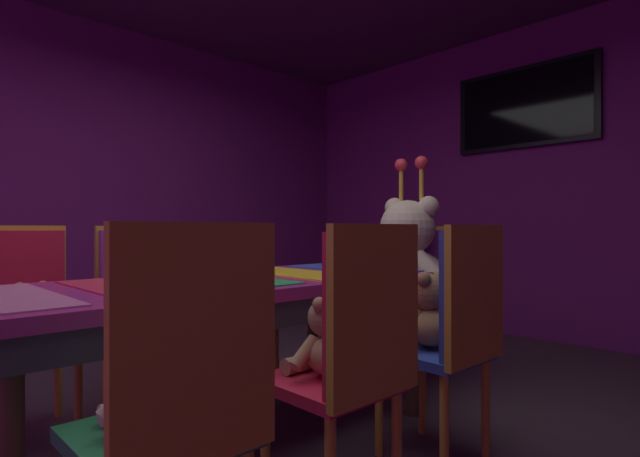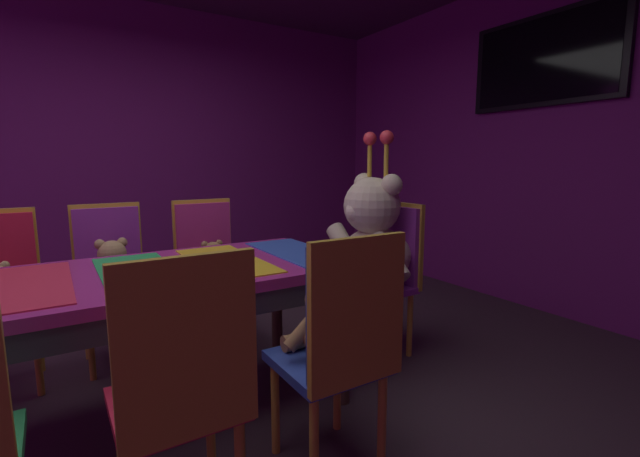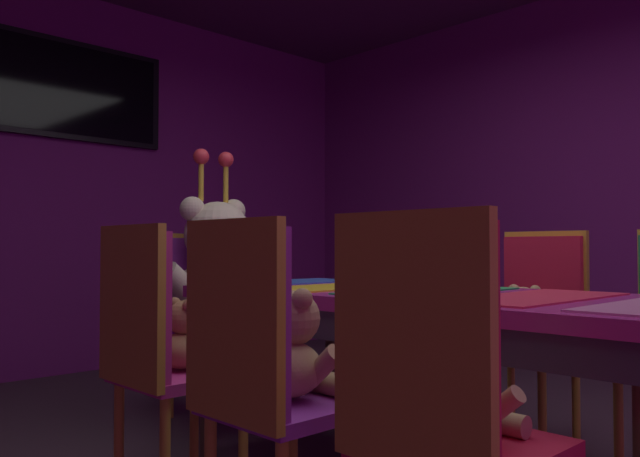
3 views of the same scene
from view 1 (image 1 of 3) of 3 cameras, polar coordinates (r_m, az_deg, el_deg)
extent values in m
plane|color=#3F2D38|center=(2.44, -11.25, -23.42)|extent=(7.90, 7.90, 0.00)
cube|color=#721E72|center=(4.81, 23.17, 5.13)|extent=(5.20, 0.12, 2.80)
cube|color=#721E72|center=(4.67, -28.62, 5.28)|extent=(0.12, 6.40, 2.80)
cube|color=#B22D8C|center=(2.25, -11.25, -6.50)|extent=(0.90, 2.00, 0.05)
cube|color=#33333F|center=(2.26, -11.25, -8.39)|extent=(0.88, 1.96, 0.10)
cylinder|color=#4C3826|center=(2.66, 10.68, -13.60)|extent=(0.07, 0.07, 0.69)
cylinder|color=#4C3826|center=(3.16, -0.89, -11.42)|extent=(0.07, 0.07, 0.69)
cube|color=pink|center=(1.94, -33.17, -6.73)|extent=(0.77, 0.32, 0.01)
cube|color=#E52D4C|center=(2.06, -21.37, -6.34)|extent=(0.77, 0.32, 0.01)
cube|color=green|center=(2.25, -11.25, -5.79)|extent=(0.77, 0.32, 0.01)
cube|color=yellow|center=(2.50, -2.96, -5.21)|extent=(0.77, 0.32, 0.01)
cube|color=blue|center=(2.80, 3.69, -4.66)|extent=(0.77, 0.32, 0.01)
cube|color=red|center=(2.72, -30.62, -11.26)|extent=(0.40, 0.40, 0.04)
cube|color=red|center=(2.85, -31.43, -5.24)|extent=(0.05, 0.38, 0.50)
cube|color=gold|center=(2.87, -31.52, -5.20)|extent=(0.03, 0.41, 0.55)
cylinder|color=gold|center=(2.66, -26.31, -16.60)|extent=(0.04, 0.04, 0.42)
cylinder|color=gold|center=(2.96, -28.21, -14.90)|extent=(0.04, 0.04, 0.42)
ellipsoid|color=tan|center=(2.70, -30.62, -9.36)|extent=(0.16, 0.16, 0.13)
sphere|color=tan|center=(2.67, -30.55, -6.92)|extent=(0.13, 0.13, 0.13)
sphere|color=tan|center=(2.63, -30.33, -7.25)|extent=(0.05, 0.05, 0.05)
sphere|color=tan|center=(2.69, -29.60, -5.83)|extent=(0.05, 0.05, 0.05)
sphere|color=tan|center=(2.67, -31.65, -5.87)|extent=(0.05, 0.05, 0.05)
cylinder|color=tan|center=(2.68, -28.75, -9.13)|extent=(0.05, 0.11, 0.11)
cylinder|color=tan|center=(2.65, -32.19, -9.25)|extent=(0.05, 0.11, 0.11)
cylinder|color=tan|center=(2.62, -29.16, -10.63)|extent=(0.06, 0.12, 0.06)
cylinder|color=tan|center=(2.60, -31.03, -10.71)|extent=(0.06, 0.12, 0.06)
cube|color=purple|center=(2.93, -19.59, -10.43)|extent=(0.40, 0.40, 0.04)
cube|color=purple|center=(3.06, -20.96, -4.88)|extent=(0.05, 0.38, 0.50)
cube|color=gold|center=(3.08, -21.12, -4.85)|extent=(0.03, 0.41, 0.55)
cylinder|color=gold|center=(2.91, -15.27, -15.16)|extent=(0.04, 0.04, 0.42)
cylinder|color=gold|center=(2.78, -21.34, -15.90)|extent=(0.04, 0.04, 0.42)
cylinder|color=gold|center=(3.18, -18.08, -13.82)|extent=(0.04, 0.04, 0.42)
cylinder|color=gold|center=(3.06, -23.67, -14.37)|extent=(0.04, 0.04, 0.42)
ellipsoid|color=tan|center=(2.91, -19.59, -8.30)|extent=(0.20, 0.20, 0.16)
sphere|color=tan|center=(2.88, -19.44, -5.44)|extent=(0.16, 0.16, 0.16)
sphere|color=tan|center=(2.83, -18.98, -5.78)|extent=(0.06, 0.06, 0.06)
sphere|color=tan|center=(2.91, -18.48, -4.15)|extent=(0.06, 0.06, 0.06)
sphere|color=tan|center=(2.86, -20.72, -4.23)|extent=(0.06, 0.06, 0.06)
cylinder|color=tan|center=(2.91, -17.39, -7.97)|extent=(0.06, 0.15, 0.14)
cylinder|color=tan|center=(2.83, -21.15, -8.20)|extent=(0.06, 0.15, 0.14)
cylinder|color=tan|center=(2.82, -17.46, -9.70)|extent=(0.07, 0.15, 0.07)
cylinder|color=tan|center=(2.78, -19.49, -9.86)|extent=(0.07, 0.15, 0.07)
cube|color=#CC338C|center=(3.20, -9.22, -9.53)|extent=(0.40, 0.40, 0.04)
cube|color=#CC338C|center=(3.32, -10.98, -4.50)|extent=(0.05, 0.38, 0.50)
cube|color=gold|center=(3.34, -11.18, -4.47)|extent=(0.03, 0.41, 0.55)
cylinder|color=gold|center=(3.22, -5.14, -13.67)|extent=(0.04, 0.04, 0.42)
cylinder|color=gold|center=(3.03, -10.04, -14.51)|extent=(0.04, 0.04, 0.42)
cylinder|color=gold|center=(3.47, -8.51, -12.67)|extent=(0.04, 0.04, 0.42)
cylinder|color=gold|center=(3.30, -13.20, -13.33)|extent=(0.04, 0.04, 0.42)
ellipsoid|color=#9E7247|center=(3.19, -9.22, -7.90)|extent=(0.16, 0.16, 0.13)
sphere|color=#9E7247|center=(3.16, -9.07, -5.82)|extent=(0.13, 0.13, 0.13)
sphere|color=tan|center=(3.13, -8.61, -6.07)|extent=(0.05, 0.05, 0.05)
sphere|color=#9E7247|center=(3.20, -8.49, -4.88)|extent=(0.05, 0.05, 0.05)
sphere|color=#9E7247|center=(3.14, -9.96, -4.96)|extent=(0.05, 0.05, 0.05)
cylinder|color=#9E7247|center=(3.21, -7.67, -7.62)|extent=(0.05, 0.12, 0.11)
cylinder|color=#9E7247|center=(3.11, -10.12, -7.85)|extent=(0.05, 0.12, 0.11)
cylinder|color=#9E7247|center=(3.13, -7.46, -8.85)|extent=(0.06, 0.12, 0.06)
cylinder|color=#9E7247|center=(3.08, -8.77, -9.00)|extent=(0.06, 0.12, 0.06)
cube|color=#268C4C|center=(1.42, -18.25, -21.99)|extent=(0.40, 0.40, 0.04)
cube|color=#268C4C|center=(1.18, -14.43, -12.72)|extent=(0.05, 0.38, 0.50)
cube|color=gold|center=(1.16, -13.90, -12.93)|extent=(0.03, 0.41, 0.55)
ellipsoid|color=beige|center=(1.38, -18.25, -18.38)|extent=(0.17, 0.17, 0.13)
sphere|color=beige|center=(1.36, -18.52, -13.38)|extent=(0.13, 0.13, 0.13)
sphere|color=#FDDCAD|center=(1.41, -19.33, -13.39)|extent=(0.05, 0.05, 0.05)
sphere|color=beige|center=(1.32, -20.27, -11.60)|extent=(0.05, 0.05, 0.05)
sphere|color=beige|center=(1.36, -16.30, -11.24)|extent=(0.05, 0.05, 0.05)
cylinder|color=beige|center=(1.38, -22.20, -17.87)|extent=(0.05, 0.12, 0.11)
cylinder|color=beige|center=(1.45, -15.72, -17.03)|extent=(0.05, 0.12, 0.11)
cylinder|color=beige|center=(1.48, -21.81, -19.04)|extent=(0.06, 0.13, 0.06)
cylinder|color=beige|center=(1.51, -18.51, -18.60)|extent=(0.06, 0.13, 0.06)
cube|color=red|center=(1.76, 1.25, -17.50)|extent=(0.40, 0.40, 0.04)
cube|color=red|center=(1.58, 5.92, -9.48)|extent=(0.05, 0.38, 0.50)
cube|color=gold|center=(1.57, 6.52, -9.56)|extent=(0.03, 0.41, 0.55)
cylinder|color=gold|center=(1.86, 8.92, -24.14)|extent=(0.04, 0.04, 0.42)
cylinder|color=gold|center=(2.05, 1.28, -21.72)|extent=(0.04, 0.04, 0.42)
cylinder|color=gold|center=(1.86, -6.40, -24.12)|extent=(0.04, 0.04, 0.42)
ellipsoid|color=tan|center=(1.74, 1.25, -14.46)|extent=(0.17, 0.17, 0.14)
sphere|color=tan|center=(1.72, 0.89, -10.33)|extent=(0.14, 0.14, 0.14)
sphere|color=tan|center=(1.76, -0.21, -10.47)|extent=(0.05, 0.05, 0.05)
sphere|color=tan|center=(1.67, -0.03, -8.86)|extent=(0.05, 0.05, 0.05)
sphere|color=tan|center=(1.74, 2.49, -8.49)|extent=(0.05, 0.05, 0.05)
cylinder|color=tan|center=(1.70, -1.76, -14.29)|extent=(0.05, 0.12, 0.11)
cylinder|color=tan|center=(1.82, 2.43, -13.35)|extent=(0.05, 0.12, 0.11)
cylinder|color=tan|center=(1.80, -2.46, -15.49)|extent=(0.06, 0.13, 0.06)
cylinder|color=tan|center=(1.86, -0.25, -14.99)|extent=(0.06, 0.13, 0.06)
cube|color=#2D47B2|center=(2.20, 12.95, -13.92)|extent=(0.40, 0.40, 0.04)
cube|color=#2D47B2|center=(2.06, 17.15, -7.25)|extent=(0.05, 0.38, 0.50)
cube|color=gold|center=(2.05, 17.68, -7.29)|extent=(0.03, 0.41, 0.55)
cylinder|color=gold|center=(2.32, 18.74, -19.09)|extent=(0.04, 0.04, 0.42)
cylinder|color=gold|center=(2.06, 14.29, -21.61)|extent=(0.04, 0.04, 0.42)
cylinder|color=gold|center=(2.48, 11.86, -17.84)|extent=(0.04, 0.04, 0.42)
cylinder|color=gold|center=(2.24, 6.91, -19.84)|extent=(0.04, 0.04, 0.42)
ellipsoid|color=#9E7247|center=(2.18, 12.95, -11.12)|extent=(0.20, 0.20, 0.16)
sphere|color=#9E7247|center=(2.17, 12.55, -7.26)|extent=(0.16, 0.16, 0.16)
sphere|color=tan|center=(2.20, 11.34, -7.47)|extent=(0.06, 0.06, 0.06)
sphere|color=#9E7247|center=(2.10, 12.02, -5.82)|extent=(0.06, 0.06, 0.06)
sphere|color=#9E7247|center=(2.20, 13.83, -5.55)|extent=(0.06, 0.06, 0.06)
cylinder|color=#9E7247|center=(2.12, 10.44, -11.00)|extent=(0.06, 0.14, 0.13)
cylinder|color=#9E7247|center=(2.28, 13.49, -10.20)|extent=(0.06, 0.14, 0.13)
cylinder|color=#9E7247|center=(2.22, 9.25, -12.34)|extent=(0.07, 0.15, 0.07)
cylinder|color=#9E7247|center=(2.31, 10.90, -11.88)|extent=(0.07, 0.15, 0.07)
cube|color=purple|center=(3.27, 10.57, -9.32)|extent=(0.40, 0.40, 0.04)
cube|color=purple|center=(3.39, 12.36, -4.40)|extent=(0.38, 0.05, 0.50)
cube|color=gold|center=(3.41, 12.57, -4.38)|extent=(0.41, 0.03, 0.55)
cylinder|color=gold|center=(3.36, 14.49, -13.07)|extent=(0.04, 0.04, 0.42)
cylinder|color=gold|center=(3.10, 11.25, -14.19)|extent=(0.04, 0.04, 0.42)
cylinder|color=gold|center=(3.54, 9.98, -12.41)|extent=(0.04, 0.04, 0.42)
cylinder|color=gold|center=(3.29, 6.57, -13.35)|extent=(0.04, 0.04, 0.42)
ellipsoid|color=beige|center=(3.25, 10.57, -5.56)|extent=(0.44, 0.44, 0.36)
sphere|color=beige|center=(3.20, 10.16, 0.10)|extent=(0.36, 0.36, 0.36)
sphere|color=#FFF2C8|center=(3.10, 8.84, -0.39)|extent=(0.13, 0.13, 0.13)
sphere|color=beige|center=(3.16, 12.54, 2.52)|extent=(0.13, 0.13, 0.13)
sphere|color=beige|center=(3.31, 8.70, 2.41)|extent=(0.13, 0.13, 0.13)
cylinder|color=beige|center=(3.04, 12.96, -5.26)|extent=(0.31, 0.12, 0.29)
cylinder|color=beige|center=(3.31, 6.51, -4.84)|extent=(0.31, 0.12, 0.29)
cylinder|color=beige|center=(2.96, 9.11, -8.44)|extent=(0.33, 0.15, 0.15)
cylinder|color=beige|center=(3.11, 5.63, -8.04)|extent=(0.33, 0.15, 0.15)
cylinder|color=gold|center=(3.20, 11.74, 5.42)|extent=(0.03, 0.03, 0.24)
sphere|color=#E5333F|center=(3.21, 11.74, 7.53)|extent=(0.09, 0.09, 0.09)
cylinder|color=gold|center=(3.29, 9.44, 5.27)|extent=(0.03, 0.03, 0.24)
sphere|color=#E5333F|center=(3.30, 9.44, 7.31)|extent=(0.09, 0.09, 0.09)
cube|color=black|center=(4.83, 22.74, 12.93)|extent=(1.24, 0.05, 0.72)
cube|color=black|center=(4.80, 22.61, 12.99)|extent=(1.14, 0.01, 0.65)
camera|label=2|loc=(0.95, 59.28, 16.59)|focal=24.18mm
camera|label=3|loc=(3.88, -47.17, -0.97)|focal=35.89mm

